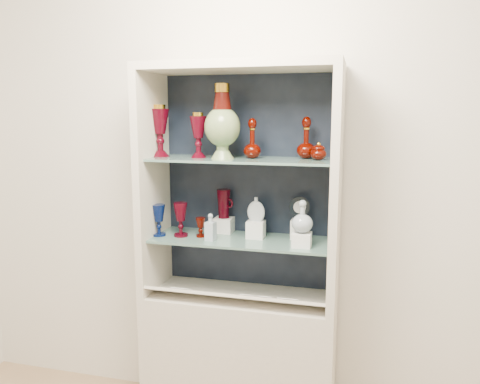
% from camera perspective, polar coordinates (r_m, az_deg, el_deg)
% --- Properties ---
extents(wall_back, '(3.50, 0.02, 2.80)m').
position_cam_1_polar(wall_back, '(2.58, 1.22, 2.98)').
color(wall_back, silver).
rests_on(wall_back, ground).
extents(cabinet_base, '(1.00, 0.40, 0.75)m').
position_cam_1_polar(cabinet_base, '(2.69, 0.00, -19.80)').
color(cabinet_base, beige).
rests_on(cabinet_base, ground).
extents(cabinet_back_panel, '(0.98, 0.02, 1.15)m').
position_cam_1_polar(cabinet_back_panel, '(2.56, 1.06, 1.23)').
color(cabinet_back_panel, black).
rests_on(cabinet_back_panel, cabinet_base).
extents(cabinet_side_left, '(0.04, 0.40, 1.15)m').
position_cam_1_polar(cabinet_side_left, '(2.54, -10.55, 1.00)').
color(cabinet_side_left, beige).
rests_on(cabinet_side_left, cabinet_base).
extents(cabinet_side_right, '(0.04, 0.40, 1.15)m').
position_cam_1_polar(cabinet_side_right, '(2.31, 11.63, 0.12)').
color(cabinet_side_right, beige).
rests_on(cabinet_side_right, cabinet_base).
extents(cabinet_top_cap, '(1.00, 0.40, 0.04)m').
position_cam_1_polar(cabinet_top_cap, '(2.36, 0.00, 15.02)').
color(cabinet_top_cap, beige).
rests_on(cabinet_top_cap, cabinet_side_left).
extents(shelf_lower, '(0.92, 0.34, 0.01)m').
position_cam_1_polar(shelf_lower, '(2.46, 0.12, -5.83)').
color(shelf_lower, slate).
rests_on(shelf_lower, cabinet_side_left).
extents(shelf_upper, '(0.92, 0.34, 0.01)m').
position_cam_1_polar(shelf_upper, '(2.38, 0.12, 3.98)').
color(shelf_upper, slate).
rests_on(shelf_upper, cabinet_side_left).
extents(label_ledge, '(0.92, 0.17, 0.09)m').
position_cam_1_polar(label_ledge, '(2.42, -0.67, -12.66)').
color(label_ledge, beige).
rests_on(label_ledge, cabinet_base).
extents(label_card_0, '(0.10, 0.06, 0.03)m').
position_cam_1_polar(label_card_0, '(2.50, -7.09, -11.63)').
color(label_card_0, white).
rests_on(label_card_0, label_ledge).
extents(label_card_1, '(0.10, 0.06, 0.03)m').
position_cam_1_polar(label_card_1, '(2.40, 1.33, -12.51)').
color(label_card_1, white).
rests_on(label_card_1, label_ledge).
extents(label_card_2, '(0.10, 0.06, 0.03)m').
position_cam_1_polar(label_card_2, '(2.36, 5.90, -12.88)').
color(label_card_2, white).
rests_on(label_card_2, label_ledge).
extents(label_card_3, '(0.10, 0.06, 0.03)m').
position_cam_1_polar(label_card_3, '(2.38, 2.78, -12.64)').
color(label_card_3, white).
rests_on(label_card_3, label_ledge).
extents(pedestal_lamp_left, '(0.12, 0.12, 0.27)m').
position_cam_1_polar(pedestal_lamp_left, '(2.51, -9.73, 7.37)').
color(pedestal_lamp_left, '#3F020D').
rests_on(pedestal_lamp_left, shelf_upper).
extents(pedestal_lamp_right, '(0.12, 0.12, 0.23)m').
position_cam_1_polar(pedestal_lamp_right, '(2.42, -5.11, 6.91)').
color(pedestal_lamp_right, '#3F020D').
rests_on(pedestal_lamp_right, shelf_upper).
extents(enamel_urn, '(0.18, 0.18, 0.37)m').
position_cam_1_polar(enamel_urn, '(2.35, -2.17, 8.58)').
color(enamel_urn, '#074811').
rests_on(enamel_urn, shelf_upper).
extents(ruby_decanter_a, '(0.11, 0.11, 0.23)m').
position_cam_1_polar(ruby_decanter_a, '(2.37, 1.51, 6.85)').
color(ruby_decanter_a, '#440700').
rests_on(ruby_decanter_a, shelf_upper).
extents(ruby_decanter_b, '(0.10, 0.10, 0.22)m').
position_cam_1_polar(ruby_decanter_b, '(2.38, 8.08, 6.72)').
color(ruby_decanter_b, '#440700').
rests_on(ruby_decanter_b, shelf_upper).
extents(lidded_bowl, '(0.08, 0.08, 0.09)m').
position_cam_1_polar(lidded_bowl, '(2.32, 9.55, 4.96)').
color(lidded_bowl, '#440700').
rests_on(lidded_bowl, shelf_upper).
extents(cobalt_goblet, '(0.08, 0.08, 0.17)m').
position_cam_1_polar(cobalt_goblet, '(2.53, -9.87, -3.40)').
color(cobalt_goblet, '#061344').
rests_on(cobalt_goblet, shelf_lower).
extents(ruby_goblet_tall, '(0.09, 0.09, 0.18)m').
position_cam_1_polar(ruby_goblet_tall, '(2.50, -7.25, -3.36)').
color(ruby_goblet_tall, '#3F020D').
rests_on(ruby_goblet_tall, shelf_lower).
extents(ruby_goblet_small, '(0.06, 0.06, 0.10)m').
position_cam_1_polar(ruby_goblet_small, '(2.48, -4.82, -4.32)').
color(ruby_goblet_small, '#440700').
rests_on(ruby_goblet_small, shelf_lower).
extents(riser_ruby_pitcher, '(0.10, 0.10, 0.08)m').
position_cam_1_polar(riser_ruby_pitcher, '(2.58, -1.99, -4.03)').
color(riser_ruby_pitcher, silver).
rests_on(riser_ruby_pitcher, shelf_lower).
extents(ruby_pitcher, '(0.14, 0.12, 0.16)m').
position_cam_1_polar(ruby_pitcher, '(2.55, -2.00, -1.43)').
color(ruby_pitcher, '#3F020D').
rests_on(ruby_pitcher, riser_ruby_pitcher).
extents(clear_square_bottle, '(0.06, 0.06, 0.14)m').
position_cam_1_polar(clear_square_bottle, '(2.41, -3.61, -4.27)').
color(clear_square_bottle, '#93A2AC').
rests_on(clear_square_bottle, shelf_lower).
extents(riser_flat_flask, '(0.09, 0.09, 0.09)m').
position_cam_1_polar(riser_flat_flask, '(2.46, 1.95, -4.57)').
color(riser_flat_flask, silver).
rests_on(riser_flat_flask, shelf_lower).
extents(flat_flask, '(0.09, 0.04, 0.13)m').
position_cam_1_polar(flat_flask, '(2.44, 1.96, -2.06)').
color(flat_flask, '#AAB7BE').
rests_on(flat_flask, riser_flat_flask).
extents(riser_clear_round_decanter, '(0.09, 0.09, 0.07)m').
position_cam_1_polar(riser_clear_round_decanter, '(2.32, 7.55, -5.78)').
color(riser_clear_round_decanter, silver).
rests_on(riser_clear_round_decanter, shelf_lower).
extents(clear_round_decanter, '(0.10, 0.10, 0.15)m').
position_cam_1_polar(clear_round_decanter, '(2.29, 7.61, -3.07)').
color(clear_round_decanter, '#93A2AC').
rests_on(clear_round_decanter, riser_clear_round_decanter).
extents(riser_cameo_medallion, '(0.08, 0.08, 0.10)m').
position_cam_1_polar(riser_cameo_medallion, '(2.46, 7.19, -4.53)').
color(riser_cameo_medallion, silver).
rests_on(riser_cameo_medallion, shelf_lower).
extents(cameo_medallion, '(0.11, 0.07, 0.13)m').
position_cam_1_polar(cameo_medallion, '(2.43, 7.24, -1.94)').
color(cameo_medallion, black).
rests_on(cameo_medallion, riser_cameo_medallion).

